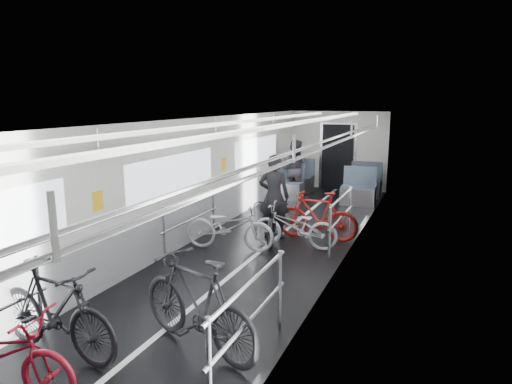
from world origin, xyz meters
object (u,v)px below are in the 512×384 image
at_px(bike_left_far, 229,226).
at_px(bike_aisle, 277,218).
at_px(bike_right_mid, 295,226).
at_px(bike_right_near, 197,303).
at_px(person_standing, 274,196).
at_px(bike_left_mid, 55,310).
at_px(bike_right_far, 317,216).
at_px(person_seated, 294,169).

relative_size(bike_left_far, bike_aisle, 1.03).
bearing_deg(bike_right_mid, bike_left_far, -68.69).
bearing_deg(bike_right_near, person_standing, -151.22).
bearing_deg(bike_left_mid, bike_right_far, -11.41).
bearing_deg(bike_right_near, bike_left_far, -140.36).
xyz_separation_m(bike_right_mid, person_seated, (-1.36, 4.28, 0.40)).
distance_m(bike_left_far, person_standing, 1.21).
bearing_deg(bike_right_mid, person_seated, -167.56).
relative_size(bike_left_mid, bike_left_far, 1.05).
xyz_separation_m(bike_right_mid, bike_aisle, (-0.48, 0.38, 0.01)).
bearing_deg(bike_aisle, bike_right_near, -90.59).
xyz_separation_m(bike_right_near, person_standing, (-0.67, 4.29, 0.29)).
distance_m(bike_left_mid, bike_right_near, 1.52).
bearing_deg(bike_right_mid, bike_right_near, -3.99).
relative_size(bike_right_near, bike_aisle, 1.12).
bearing_deg(bike_right_mid, bike_left_mid, -21.02).
height_order(bike_left_far, bike_right_mid, bike_left_far).
xyz_separation_m(bike_left_far, person_standing, (0.50, 1.02, 0.41)).
height_order(bike_left_mid, bike_right_far, bike_left_mid).
xyz_separation_m(bike_left_mid, bike_right_far, (1.53, 5.17, -0.04)).
bearing_deg(bike_left_far, bike_right_far, -56.11).
height_order(bike_right_far, person_standing, person_standing).
xyz_separation_m(bike_left_far, person_seated, (-0.26, 4.82, 0.38)).
bearing_deg(bike_right_far, person_standing, -77.97).
distance_m(bike_aisle, person_standing, 0.44).
distance_m(bike_right_mid, person_seated, 4.51).
distance_m(bike_left_far, bike_right_far, 1.81).
bearing_deg(bike_aisle, person_standing, 130.42).
bearing_deg(person_standing, bike_right_mid, 132.94).
distance_m(bike_right_near, bike_right_far, 4.48).
bearing_deg(bike_aisle, bike_left_mid, -107.46).
bearing_deg(person_standing, bike_aisle, 130.70).
relative_size(bike_right_near, bike_right_far, 1.13).
xyz_separation_m(bike_aisle, person_standing, (-0.11, 0.10, 0.42)).
height_order(bike_left_mid, person_seated, person_seated).
xyz_separation_m(bike_right_near, person_seated, (-1.43, 8.09, 0.27)).
relative_size(bike_left_far, person_seated, 1.02).
height_order(bike_left_mid, bike_right_near, bike_right_near).
height_order(bike_aisle, person_seated, person_seated).
bearing_deg(bike_left_mid, bike_aisle, -4.25).
bearing_deg(person_seated, bike_left_mid, 91.69).
bearing_deg(bike_left_mid, bike_right_near, -57.99).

